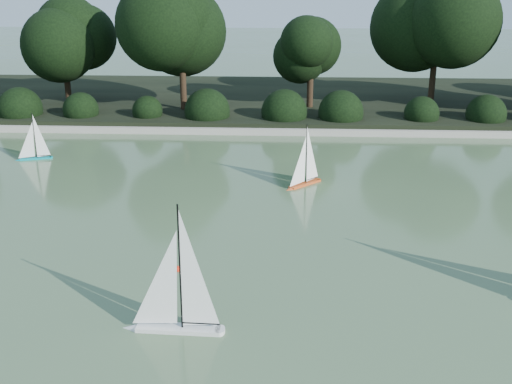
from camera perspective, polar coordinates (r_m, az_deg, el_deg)
ground at (r=10.20m, az=1.09°, el=-7.82°), size 80.00×80.00×0.00m
pond_coping at (r=18.62m, az=1.91°, el=5.42°), size 40.00×0.35×0.18m
far_bank at (r=22.50m, az=2.07°, el=8.11°), size 40.00×8.00×0.30m
tree_line at (r=20.59m, az=5.63°, el=13.95°), size 26.31×3.93×4.39m
shrub_hedge at (r=19.41m, az=1.96°, el=7.11°), size 29.10×1.10×1.10m
sailboat_white_a at (r=8.85m, az=-7.70°, el=-10.39°), size 1.43×0.29×1.95m
sailboat_orange at (r=14.30m, az=4.15°, el=1.45°), size 0.86×0.86×1.48m
sailboat_teal at (r=17.15m, az=-19.30°, el=3.39°), size 0.92×0.41×1.27m
race_buoy at (r=10.58m, az=-6.93°, el=-6.89°), size 0.14×0.14×0.14m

